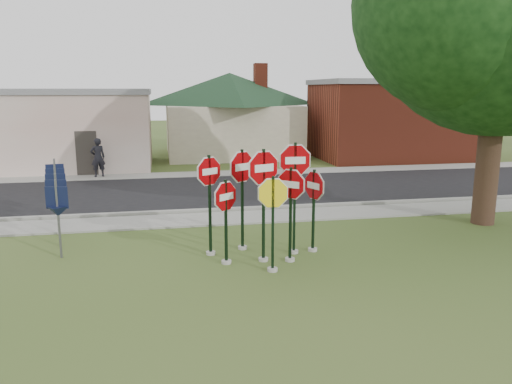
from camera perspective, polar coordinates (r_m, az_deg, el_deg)
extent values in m
plane|color=#3A521E|center=(11.26, 2.45, -10.04)|extent=(120.00, 120.00, 0.00)
cube|color=gray|center=(16.40, -1.95, -2.95)|extent=(60.00, 1.60, 0.06)
cube|color=black|center=(20.74, -3.87, 0.10)|extent=(60.00, 7.00, 0.04)
cube|color=gray|center=(24.94, -5.07, 2.06)|extent=(60.00, 1.60, 0.06)
cube|color=gray|center=(17.34, -2.46, -2.01)|extent=(60.00, 0.20, 0.14)
cylinder|color=#A3A098|center=(12.44, 0.84, -7.69)|extent=(0.24, 0.24, 0.08)
cube|color=black|center=(12.06, 0.86, -1.62)|extent=(0.07, 0.07, 2.78)
cylinder|color=white|center=(11.88, 0.87, 2.77)|extent=(1.07, 0.43, 1.15)
cylinder|color=#950207|center=(11.88, 0.87, 2.77)|extent=(1.00, 0.40, 1.06)
cube|color=white|center=(11.88, 0.87, 2.77)|extent=(0.50, 0.20, 0.18)
cylinder|color=#A3A098|center=(11.77, 1.89, -8.84)|extent=(0.24, 0.24, 0.08)
cube|color=black|center=(11.44, 1.93, -3.74)|extent=(0.07, 0.06, 2.25)
cylinder|color=white|center=(11.27, 1.95, -0.15)|extent=(0.97, 0.12, 0.97)
cylinder|color=yellow|center=(11.27, 1.95, -0.15)|extent=(0.90, 0.12, 0.90)
cylinder|color=#A3A098|center=(12.28, -3.40, -7.97)|extent=(0.24, 0.24, 0.08)
cube|color=black|center=(11.99, -3.46, -3.47)|extent=(0.08, 0.08, 2.08)
cylinder|color=white|center=(11.84, -3.50, -0.52)|extent=(0.79, 0.65, 1.00)
cylinder|color=#950207|center=(11.84, -3.50, -0.52)|extent=(0.73, 0.60, 0.93)
cube|color=white|center=(11.84, -3.50, -0.52)|extent=(0.36, 0.30, 0.16)
cylinder|color=#A3A098|center=(12.45, 3.89, -7.70)|extent=(0.24, 0.24, 0.08)
cube|color=black|center=(12.13, 3.96, -2.65)|extent=(0.08, 0.08, 2.34)
cylinder|color=white|center=(11.96, 4.01, 0.89)|extent=(0.76, 0.71, 1.02)
cylinder|color=#950207|center=(11.96, 4.01, 0.89)|extent=(0.71, 0.66, 0.94)
cube|color=white|center=(11.96, 4.01, 0.89)|extent=(0.35, 0.33, 0.16)
cylinder|color=#A3A098|center=(13.04, 4.33, -6.81)|extent=(0.24, 0.24, 0.08)
cube|color=black|center=(12.67, 4.42, -0.80)|extent=(0.06, 0.05, 2.87)
cylinder|color=white|center=(12.49, 4.49, 3.63)|extent=(1.12, 0.06, 1.12)
cylinder|color=#950207|center=(12.49, 4.49, 3.63)|extent=(1.04, 0.06, 1.04)
cube|color=white|center=(12.49, 4.49, 3.63)|extent=(0.52, 0.03, 0.18)
cylinder|color=#A3A098|center=(13.33, -1.55, -6.36)|extent=(0.24, 0.24, 0.08)
cube|color=black|center=(12.99, -1.58, -0.94)|extent=(0.08, 0.08, 2.66)
cylinder|color=white|center=(12.83, -1.60, 2.89)|extent=(0.94, 0.66, 1.14)
cylinder|color=#950207|center=(12.83, -1.60, 2.89)|extent=(0.88, 0.62, 1.05)
cube|color=white|center=(12.83, -1.60, 2.89)|extent=(0.44, 0.31, 0.18)
cylinder|color=#A3A098|center=(13.25, 6.48, -6.54)|extent=(0.24, 0.24, 0.08)
cube|color=black|center=(12.97, 6.59, -2.16)|extent=(0.07, 0.07, 2.17)
cylinder|color=white|center=(12.83, 6.66, 0.74)|extent=(0.40, 0.97, 1.03)
cylinder|color=#950207|center=(12.83, 6.66, 0.74)|extent=(0.37, 0.90, 0.96)
cube|color=white|center=(12.83, 6.66, 0.74)|extent=(0.19, 0.45, 0.16)
cylinder|color=#A3A098|center=(12.95, -5.19, -6.95)|extent=(0.24, 0.24, 0.08)
cube|color=black|center=(12.61, -5.30, -1.57)|extent=(0.08, 0.07, 2.57)
cylinder|color=white|center=(12.44, -5.37, 2.37)|extent=(0.86, 0.56, 1.01)
cylinder|color=#950207|center=(12.44, -5.37, 2.37)|extent=(0.80, 0.52, 0.94)
cube|color=white|center=(12.44, -5.37, 2.37)|extent=(0.40, 0.26, 0.16)
cube|color=#59595E|center=(13.32, -21.64, -2.92)|extent=(0.05, 0.05, 2.00)
cube|color=black|center=(13.20, -21.82, -0.60)|extent=(0.55, 0.13, 0.55)
cone|color=black|center=(13.27, -21.71, -2.08)|extent=(0.65, 0.65, 0.25)
cube|color=#59595E|center=(14.31, -21.70, -1.95)|extent=(0.05, 0.05, 2.00)
cube|color=black|center=(14.20, -21.87, 0.21)|extent=(0.55, 0.09, 0.55)
cone|color=black|center=(14.27, -21.76, -1.17)|extent=(0.62, 0.62, 0.25)
cube|color=#59595E|center=(15.31, -21.76, -1.11)|extent=(0.05, 0.05, 2.00)
cube|color=black|center=(15.21, -21.91, 0.91)|extent=(0.55, 0.05, 0.55)
cone|color=black|center=(15.27, -21.81, -0.38)|extent=(0.58, 0.58, 0.25)
cube|color=#59595E|center=(16.31, -21.80, -0.37)|extent=(0.05, 0.05, 2.00)
cube|color=black|center=(16.21, -21.95, 1.53)|extent=(0.55, 0.05, 0.55)
cone|color=black|center=(16.27, -21.86, 0.32)|extent=(0.58, 0.58, 0.25)
cube|color=#59595E|center=(17.31, -21.84, 0.28)|extent=(0.05, 0.05, 2.00)
cube|color=black|center=(17.22, -21.98, 2.07)|extent=(0.55, 0.09, 0.55)
cone|color=black|center=(17.28, -21.89, 0.93)|extent=(0.62, 0.62, 0.25)
cube|color=silver|center=(29.02, -24.02, 6.37)|extent=(12.00, 6.00, 4.00)
cube|color=gray|center=(28.94, -24.35, 10.41)|extent=(12.20, 6.20, 0.30)
cube|color=#332D28|center=(25.64, -18.78, 4.17)|extent=(1.00, 0.10, 2.20)
cube|color=beige|center=(32.58, -2.98, 7.12)|extent=(8.00, 8.00, 3.20)
pyramid|color=black|center=(32.50, -3.05, 13.46)|extent=(11.60, 11.60, 2.00)
cube|color=maroon|center=(32.83, 0.51, 13.10)|extent=(0.80, 0.80, 1.60)
cube|color=maroon|center=(32.16, 16.03, 7.79)|extent=(10.00, 6.00, 4.50)
cube|color=gray|center=(32.11, 16.27, 11.97)|extent=(10.20, 6.20, 0.30)
cube|color=white|center=(28.62, 15.11, 8.12)|extent=(2.00, 0.08, 0.90)
cylinder|color=#311E16|center=(16.97, 25.17, 5.39)|extent=(0.70, 0.70, 5.27)
cylinder|color=#311E16|center=(43.71, 23.43, 7.86)|extent=(0.50, 0.50, 4.00)
sphere|color=black|center=(43.68, 23.82, 12.57)|extent=(5.60, 5.60, 5.60)
imported|color=black|center=(24.95, -17.62, 3.79)|extent=(0.78, 0.64, 1.85)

